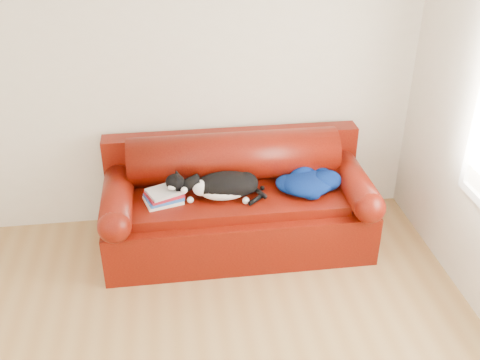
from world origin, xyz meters
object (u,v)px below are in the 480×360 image
at_px(book_stack, 164,196).
at_px(cat, 225,186).
at_px(blanket, 308,182).
at_px(sofa_base, 238,219).

bearing_deg(book_stack, cat, 0.17).
xyz_separation_m(cat, blanket, (0.67, 0.03, -0.03)).
height_order(book_stack, blanket, blanket).
distance_m(book_stack, cat, 0.47).
relative_size(book_stack, cat, 0.45).
relative_size(cat, blanket, 1.17).
bearing_deg(blanket, cat, -177.23).
relative_size(book_stack, blanket, 0.53).
height_order(sofa_base, book_stack, book_stack).
distance_m(sofa_base, book_stack, 0.66).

